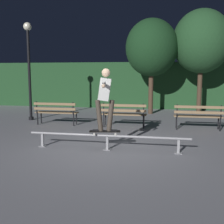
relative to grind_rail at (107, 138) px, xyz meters
name	(u,v)px	position (x,y,z in m)	size (l,w,h in m)	color
ground_plane	(107,150)	(0.00, 0.00, -0.30)	(90.00, 90.00, 0.00)	gray
hedge_backdrop	(139,85)	(0.00, 8.89, 0.94)	(24.00, 1.20, 2.50)	#234C28
grind_rail	(107,138)	(0.00, 0.00, 0.00)	(4.11, 0.18, 0.39)	#9E9EA3
skateboard	(105,132)	(-0.06, 0.00, 0.16)	(0.80, 0.33, 0.09)	black
skateboarder	(105,94)	(-0.06, 0.00, 1.10)	(0.63, 1.39, 1.56)	black
park_bench_leftmost	(56,111)	(-2.55, 2.95, 0.23)	(1.60, 0.42, 0.88)	black
park_bench_left_center	(124,112)	(-0.01, 2.95, 0.23)	(1.60, 0.42, 0.88)	black
park_bench_right_center	(198,114)	(2.52, 2.95, 0.23)	(1.60, 0.42, 0.88)	black
tree_far_right	(202,42)	(3.00, 6.90, 3.04)	(2.63, 2.63, 4.81)	#4C3828
tree_behind_benches	(152,48)	(0.76, 6.52, 2.76)	(2.40, 2.40, 4.40)	#4C3828
lamp_post_left	(29,59)	(-4.01, 3.84, 2.18)	(0.32, 0.32, 3.90)	black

